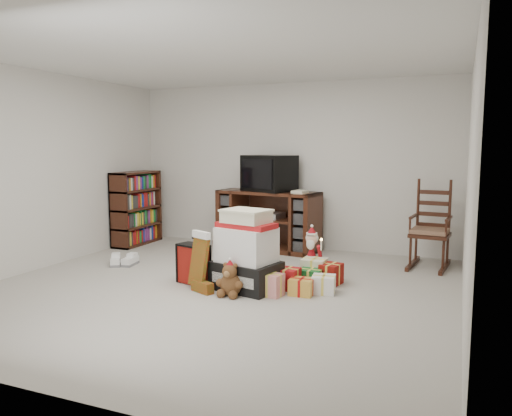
% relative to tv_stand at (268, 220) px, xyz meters
% --- Properties ---
extents(room, '(5.01, 5.01, 2.51)m').
position_rel_tv_stand_xyz_m(room, '(0.23, -2.19, 0.80)').
color(room, '#B3ADA4').
rests_on(room, ground).
extents(tv_stand, '(1.61, 0.76, 0.88)m').
position_rel_tv_stand_xyz_m(tv_stand, '(0.00, 0.00, 0.00)').
color(tv_stand, '#3F1C12').
rests_on(tv_stand, floor).
extents(bookshelf, '(0.32, 0.95, 1.16)m').
position_rel_tv_stand_xyz_m(bookshelf, '(-2.08, -0.41, 0.11)').
color(bookshelf, '#3C1910').
rests_on(bookshelf, floor).
extents(rocking_chair, '(0.55, 0.82, 1.17)m').
position_rel_tv_stand_xyz_m(rocking_chair, '(2.33, -0.21, -0.04)').
color(rocking_chair, '#3C1910').
rests_on(rocking_chair, floor).
extents(gift_pile, '(0.78, 0.64, 0.86)m').
position_rel_tv_stand_xyz_m(gift_pile, '(0.54, -2.07, -0.07)').
color(gift_pile, black).
rests_on(gift_pile, floor).
extents(red_suitcase, '(0.38, 0.27, 0.53)m').
position_rel_tv_stand_xyz_m(red_suitcase, '(-0.10, -2.10, -0.21)').
color(red_suitcase, '#9C1F11').
rests_on(red_suitcase, floor).
extents(stocking, '(0.33, 0.24, 0.65)m').
position_rel_tv_stand_xyz_m(stocking, '(0.07, -2.28, -0.12)').
color(stocking, '#0B6919').
rests_on(stocking, floor).
extents(teddy_bear, '(0.23, 0.21, 0.35)m').
position_rel_tv_stand_xyz_m(teddy_bear, '(0.49, -2.36, -0.29)').
color(teddy_bear, brown).
rests_on(teddy_bear, floor).
extents(santa_figurine, '(0.30, 0.29, 0.62)m').
position_rel_tv_stand_xyz_m(santa_figurine, '(1.06, -1.31, -0.21)').
color(santa_figurine, maroon).
rests_on(santa_figurine, floor).
extents(mrs_claus_figurine, '(0.33, 0.31, 0.67)m').
position_rel_tv_stand_xyz_m(mrs_claus_figurine, '(-0.04, -1.44, -0.19)').
color(mrs_claus_figurine, maroon).
rests_on(mrs_claus_figurine, floor).
extents(sneaker_pair, '(0.41, 0.31, 0.10)m').
position_rel_tv_stand_xyz_m(sneaker_pair, '(-1.40, -1.68, -0.39)').
color(sneaker_pair, white).
rests_on(sneaker_pair, floor).
extents(gift_cluster, '(0.68, 0.99, 0.23)m').
position_rel_tv_stand_xyz_m(gift_cluster, '(1.14, -1.81, -0.33)').
color(gift_cluster, '#B11417').
rests_on(gift_cluster, floor).
extents(crt_television, '(0.87, 0.77, 0.53)m').
position_rel_tv_stand_xyz_m(crt_television, '(0.01, 0.01, 0.71)').
color(crt_television, black).
rests_on(crt_television, tv_stand).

